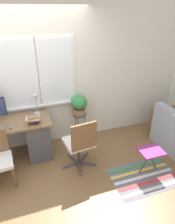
{
  "coord_description": "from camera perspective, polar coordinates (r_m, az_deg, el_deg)",
  "views": [
    {
      "loc": [
        0.06,
        -2.81,
        2.44
      ],
      "look_at": [
        1.06,
        0.16,
        0.81
      ],
      "focal_mm": 32.0,
      "sensor_mm": 36.0,
      "label": 1
    }
  ],
  "objects": [
    {
      "name": "floor_rug_striped",
      "position": [
        3.54,
        15.81,
        -17.32
      ],
      "size": [
        1.08,
        0.71,
        0.01
      ],
      "color": "slate",
      "rests_on": "ground_plane"
    },
    {
      "name": "plant_stand",
      "position": [
        3.96,
        -2.33,
        -1.46
      ],
      "size": [
        0.26,
        0.26,
        0.59
      ],
      "color": "#333338",
      "rests_on": "ground_plane"
    },
    {
      "name": "potted_plant",
      "position": [
        3.83,
        -2.41,
        2.26
      ],
      "size": [
        0.31,
        0.31,
        0.39
      ],
      "color": "#9E6B4C",
      "rests_on": "plant_stand"
    },
    {
      "name": "folding_stool",
      "position": [
        3.42,
        17.61,
        -10.99
      ],
      "size": [
        0.38,
        0.32,
        0.44
      ],
      "color": "#93337A",
      "rests_on": "ground_plane"
    },
    {
      "name": "desk_lamp",
      "position": [
        3.6,
        -14.57,
        3.47
      ],
      "size": [
        0.12,
        0.12,
        0.38
      ],
      "color": "#ADADB2",
      "rests_on": "desk"
    },
    {
      "name": "office_chair_swivel",
      "position": [
        3.29,
        -2.09,
        -8.75
      ],
      "size": [
        0.58,
        0.59,
        0.94
      ],
      "rotation": [
        0.0,
        0.0,
        3.26
      ],
      "color": "#47474C",
      "rests_on": "ground_plane"
    },
    {
      "name": "ground_plane",
      "position": [
        3.72,
        -15.41,
        -14.71
      ],
      "size": [
        14.0,
        14.0,
        0.0
      ],
      "primitive_type": "plane",
      "color": "brown"
    },
    {
      "name": "wall_back_with_window",
      "position": [
        3.69,
        -18.78,
        8.82
      ],
      "size": [
        9.0,
        0.12,
        2.7
      ],
      "color": "white",
      "rests_on": "ground_plane"
    },
    {
      "name": "mouse",
      "position": [
        3.37,
        -21.09,
        -4.18
      ],
      "size": [
        0.04,
        0.07,
        0.04
      ],
      "color": "slate",
      "rests_on": "desk"
    },
    {
      "name": "book_stack",
      "position": [
        3.38,
        -15.2,
        -2.18
      ],
      "size": [
        0.23,
        0.18,
        0.13
      ],
      "color": "olive",
      "rests_on": "desk"
    }
  ]
}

